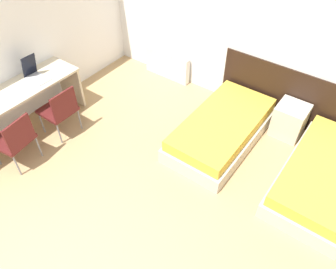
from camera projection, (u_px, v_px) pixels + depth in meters
name	position (u px, v px, depth m)	size (l,w,h in m)	color
wall_back	(243.00, 25.00, 4.81)	(5.94, 0.05, 2.70)	white
wall_left	(19.00, 31.00, 4.67)	(0.05, 5.08, 2.70)	white
headboard_panel	(299.00, 101.00, 4.93)	(2.56, 0.03, 0.93)	black
bed_near_window	(222.00, 129.00, 4.87)	(0.96, 1.87, 0.40)	beige
bed_near_door	(323.00, 176.00, 4.23)	(0.96, 1.87, 0.40)	beige
nightstand	(289.00, 120.00, 4.93)	(0.44, 0.43, 0.52)	beige
radiator	(167.00, 65.00, 6.05)	(0.91, 0.12, 0.50)	silver
desk	(13.00, 103.00, 4.70)	(0.61, 2.06, 0.75)	beige
chair_near_laptop	(60.00, 109.00, 4.80)	(0.46, 0.46, 0.82)	#511919
chair_near_notebook	(15.00, 138.00, 4.36)	(0.52, 0.52, 0.82)	#511919
laptop	(35.00, 74.00, 4.82)	(0.36, 0.23, 0.36)	silver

